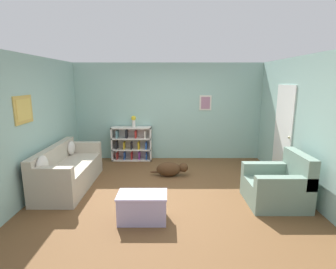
{
  "coord_description": "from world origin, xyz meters",
  "views": [
    {
      "loc": [
        -0.01,
        -4.87,
        2.14
      ],
      "look_at": [
        0.0,
        0.4,
        1.05
      ],
      "focal_mm": 28.0,
      "sensor_mm": 36.0,
      "label": 1
    }
  ],
  "objects": [
    {
      "name": "couch",
      "position": [
        -2.05,
        0.18,
        0.33
      ],
      "size": [
        0.81,
        1.98,
        0.86
      ],
      "color": "#B7AD99",
      "rests_on": "ground_plane"
    },
    {
      "name": "vase",
      "position": [
        -0.92,
        2.03,
        1.09
      ],
      "size": [
        0.13,
        0.13,
        0.3
      ],
      "color": "silver",
      "rests_on": "bookshelf"
    },
    {
      "name": "coffee_table",
      "position": [
        -0.4,
        -1.14,
        0.24
      ],
      "size": [
        0.76,
        0.43,
        0.45
      ],
      "color": "#ADA3CC",
      "rests_on": "ground_plane"
    },
    {
      "name": "wall_left",
      "position": [
        -2.55,
        -0.0,
        1.3
      ],
      "size": [
        0.13,
        5.0,
        2.6
      ],
      "color": "#93BCB2",
      "rests_on": "ground_plane"
    },
    {
      "name": "dog",
      "position": [
        0.06,
        0.8,
        0.17
      ],
      "size": [
        0.87,
        0.29,
        0.32
      ],
      "color": "#472D19",
      "rests_on": "ground_plane"
    },
    {
      "name": "wall_right",
      "position": [
        2.55,
        0.02,
        1.29
      ],
      "size": [
        0.16,
        5.0,
        2.6
      ],
      "color": "#93BCB2",
      "rests_on": "ground_plane"
    },
    {
      "name": "bookshelf",
      "position": [
        -0.99,
        2.05,
        0.45
      ],
      "size": [
        1.07,
        0.3,
        0.92
      ],
      "color": "silver",
      "rests_on": "ground_plane"
    },
    {
      "name": "wall_back",
      "position": [
        0.0,
        2.25,
        1.3
      ],
      "size": [
        5.6,
        0.13,
        2.6
      ],
      "color": "#93BCB2",
      "rests_on": "ground_plane"
    },
    {
      "name": "recliner_chair",
      "position": [
        1.94,
        -0.55,
        0.33
      ],
      "size": [
        0.96,
        0.92,
        0.92
      ],
      "color": "gray",
      "rests_on": "ground_plane"
    },
    {
      "name": "ground_plane",
      "position": [
        0.0,
        0.0,
        0.0
      ],
      "size": [
        14.0,
        14.0,
        0.0
      ],
      "primitive_type": "plane",
      "color": "brown"
    }
  ]
}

